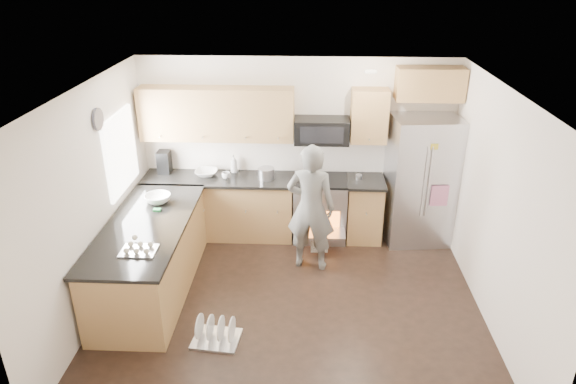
{
  "coord_description": "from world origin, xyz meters",
  "views": [
    {
      "loc": [
        0.19,
        -5.08,
        3.83
      ],
      "look_at": [
        -0.06,
        0.5,
        1.26
      ],
      "focal_mm": 32.0,
      "sensor_mm": 36.0,
      "label": 1
    }
  ],
  "objects_px": {
    "stove_range": "(320,195)",
    "dish_rack": "(216,334)",
    "refrigerator": "(420,180)",
    "person": "(311,208)"
  },
  "relations": [
    {
      "from": "refrigerator",
      "to": "person",
      "type": "xyz_separation_m",
      "value": [
        -1.55,
        -0.83,
        -0.06
      ]
    },
    {
      "from": "stove_range",
      "to": "dish_rack",
      "type": "relative_size",
      "value": 3.3
    },
    {
      "from": "refrigerator",
      "to": "dish_rack",
      "type": "xyz_separation_m",
      "value": [
        -2.57,
        -2.38,
        -0.85
      ]
    },
    {
      "from": "stove_range",
      "to": "dish_rack",
      "type": "bearing_deg",
      "value": -115.74
    },
    {
      "from": "person",
      "to": "stove_range",
      "type": "bearing_deg",
      "value": -89.67
    },
    {
      "from": "stove_range",
      "to": "refrigerator",
      "type": "height_order",
      "value": "refrigerator"
    },
    {
      "from": "dish_rack",
      "to": "refrigerator",
      "type": "bearing_deg",
      "value": 42.89
    },
    {
      "from": "refrigerator",
      "to": "person",
      "type": "bearing_deg",
      "value": -157.99
    },
    {
      "from": "stove_range",
      "to": "person",
      "type": "relative_size",
      "value": 1.03
    },
    {
      "from": "stove_range",
      "to": "dish_rack",
      "type": "distance_m",
      "value": 2.7
    }
  ]
}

